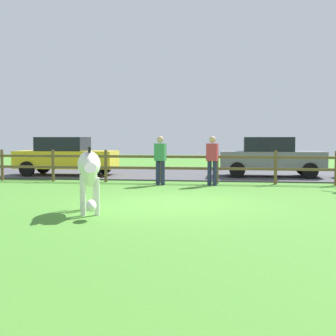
% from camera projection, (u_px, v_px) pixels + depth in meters
% --- Properties ---
extents(ground_plane, '(60.00, 60.00, 0.00)m').
position_uv_depth(ground_plane, '(172.00, 204.00, 11.20)').
color(ground_plane, '#47842D').
extents(parking_asphalt, '(28.00, 7.40, 0.05)m').
position_uv_depth(parking_asphalt, '(201.00, 173.00, 20.38)').
color(parking_asphalt, '#47474C').
rests_on(parking_asphalt, ground_plane).
extents(paddock_fence, '(21.90, 0.11, 1.15)m').
position_uv_depth(paddock_fence, '(188.00, 164.00, 16.11)').
color(paddock_fence, brown).
rests_on(paddock_fence, ground_plane).
extents(zebra, '(0.93, 1.86, 1.41)m').
position_uv_depth(zebra, '(89.00, 170.00, 9.76)').
color(zebra, white).
rests_on(zebra, ground_plane).
extents(parked_car_grey, '(4.01, 1.90, 1.56)m').
position_uv_depth(parked_car_grey, '(271.00, 156.00, 18.28)').
color(parked_car_grey, slate).
rests_on(parked_car_grey, parking_asphalt).
extents(parked_car_yellow, '(4.05, 1.98, 1.56)m').
position_uv_depth(parked_car_yellow, '(66.00, 156.00, 18.95)').
color(parked_car_yellow, yellow).
rests_on(parked_car_yellow, parking_asphalt).
extents(visitor_left_of_tree, '(0.40, 0.30, 1.64)m').
position_uv_depth(visitor_left_of_tree, '(212.00, 158.00, 15.29)').
color(visitor_left_of_tree, '#232847').
rests_on(visitor_left_of_tree, ground_plane).
extents(visitor_right_of_tree, '(0.40, 0.30, 1.64)m').
position_uv_depth(visitor_right_of_tree, '(160.00, 158.00, 15.46)').
color(visitor_right_of_tree, '#232847').
rests_on(visitor_right_of_tree, ground_plane).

